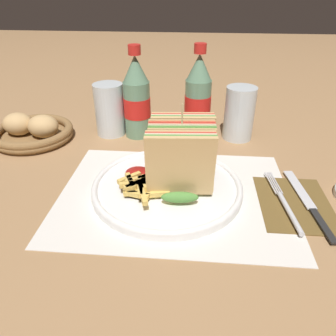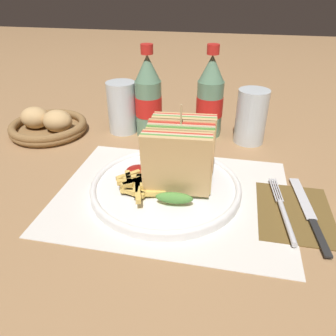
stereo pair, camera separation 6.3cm
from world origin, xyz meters
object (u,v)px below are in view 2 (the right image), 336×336
coke_bottle_far (210,98)px  bread_basket (48,126)px  glass_far (122,107)px  knife (309,213)px  club_sandwich (180,155)px  fork (284,214)px  coke_bottle_near (148,98)px  plate_main (166,186)px  glass_near (251,120)px

coke_bottle_far → bread_basket: size_ratio=1.14×
glass_far → bread_basket: 0.20m
knife → glass_far: size_ratio=1.63×
club_sandwich → bread_basket: (-0.38, 0.19, -0.06)m
bread_basket → coke_bottle_far: bearing=10.9°
club_sandwich → fork: club_sandwich is taller
coke_bottle_far → glass_far: coke_bottle_far is taller
club_sandwich → glass_far: (-0.20, 0.25, -0.01)m
coke_bottle_far → glass_far: bearing=-173.5°
knife → coke_bottle_near: size_ratio=0.96×
club_sandwich → bread_basket: size_ratio=0.81×
plate_main → glass_far: bearing=123.6°
club_sandwich → glass_far: club_sandwich is taller
fork → coke_bottle_far: coke_bottle_far is taller
club_sandwich → coke_bottle_near: (-0.12, 0.24, 0.02)m
fork → knife: 0.05m
glass_near → bread_basket: bearing=-173.8°
club_sandwich → coke_bottle_near: coke_bottle_near is taller
coke_bottle_near → glass_far: 0.08m
knife → bread_basket: bearing=153.5°
coke_bottle_far → fork: bearing=-63.1°
knife → glass_near: 0.30m
plate_main → glass_near: (0.16, 0.26, 0.05)m
plate_main → club_sandwich: (0.03, 0.01, 0.07)m
club_sandwich → fork: (0.19, -0.05, -0.07)m
plate_main → coke_bottle_near: coke_bottle_near is taller
plate_main → bread_basket: (-0.36, 0.20, 0.01)m
club_sandwich → knife: bearing=-7.9°
glass_far → bread_basket: size_ratio=0.67×
coke_bottle_near → coke_bottle_far: size_ratio=1.00×
knife → coke_bottle_near: bearing=135.8°
glass_far → club_sandwich: bearing=-51.7°
bread_basket → plate_main: bearing=-29.3°
club_sandwich → glass_far: bearing=128.3°
bread_basket → coke_bottle_near: bearing=11.0°
club_sandwich → coke_bottle_far: coke_bottle_far is taller
plate_main → glass_near: glass_near is taller
club_sandwich → knife: (0.23, -0.03, -0.07)m
club_sandwich → bread_basket: 0.43m
fork → glass_far: 0.49m
club_sandwich → coke_bottle_far: size_ratio=0.71×
fork → glass_near: 0.31m
coke_bottle_near → glass_far: size_ratio=1.71×
knife → glass_near: (-0.10, 0.28, 0.05)m
glass_near → glass_far: (-0.33, -0.00, 0.01)m
plate_main → knife: 0.26m
coke_bottle_near → coke_bottle_far: 0.15m
fork → glass_near: glass_near is taller
glass_far → coke_bottle_far: bearing=6.5°
fork → bread_basket: bread_basket is taller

